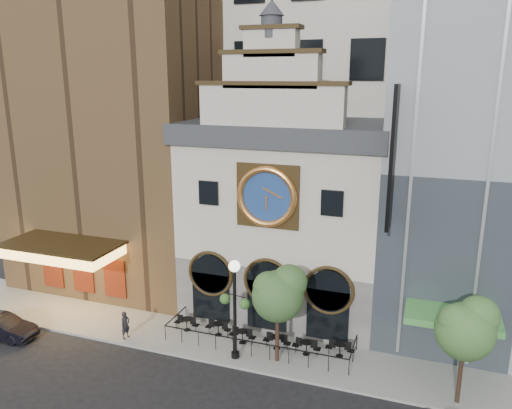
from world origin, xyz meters
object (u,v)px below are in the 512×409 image
object	(u,v)px
bistro_3	(277,341)
pedestrian	(125,325)
bistro_4	(306,347)
bistro_2	(242,335)
car_left	(2,327)
bistro_5	(340,349)
tree_right	(467,327)
bistro_1	(218,328)
bistro_0	(187,323)
lamppost	(235,299)
tree_left	(279,292)

from	to	relation	value
bistro_3	pedestrian	distance (m)	8.85
bistro_3	bistro_4	world-z (taller)	same
bistro_2	car_left	xyz separation A→B (m)	(-13.64, -3.91, 0.07)
bistro_5	tree_right	distance (m)	7.17
bistro_3	car_left	xyz separation A→B (m)	(-15.70, -3.95, 0.07)
bistro_4	bistro_3	bearing A→B (deg)	179.64
car_left	pedestrian	xyz separation A→B (m)	(7.04, 2.15, 0.30)
bistro_3	car_left	distance (m)	16.19
bistro_3	bistro_4	bearing A→B (deg)	-0.36
tree_right	bistro_1	bearing A→B (deg)	171.66
bistro_0	bistro_3	xyz separation A→B (m)	(5.73, -0.20, 0.00)
lamppost	tree_right	bearing A→B (deg)	9.93
pedestrian	lamppost	size ratio (longest dim) A/B	0.30
tree_left	pedestrian	bearing A→B (deg)	-175.55
bistro_2	bistro_3	distance (m)	2.06
bistro_5	pedestrian	distance (m)	12.32
bistro_1	bistro_4	world-z (taller)	same
tree_right	bistro_3	bearing A→B (deg)	170.20
pedestrian	lamppost	bearing A→B (deg)	-74.01
bistro_2	pedestrian	world-z (taller)	pedestrian
bistro_5	car_left	xyz separation A→B (m)	(-19.16, -4.36, 0.07)
bistro_2	bistro_4	bearing A→B (deg)	0.52
bistro_2	tree_right	distance (m)	12.09
bistro_2	bistro_3	world-z (taller)	same
bistro_2	tree_left	world-z (taller)	tree_left
car_left	pedestrian	bearing A→B (deg)	-75.65
bistro_1	car_left	world-z (taller)	car_left
bistro_3	tree_right	world-z (taller)	tree_right
bistro_0	tree_left	bearing A→B (deg)	-11.93
bistro_1	bistro_3	bearing A→B (deg)	-4.58
bistro_4	bistro_2	bearing A→B (deg)	-179.48
bistro_1	pedestrian	xyz separation A→B (m)	(-4.94, -2.10, 0.37)
bistro_1	tree_left	world-z (taller)	tree_left
tree_left	bistro_5	bearing A→B (deg)	26.27
bistro_0	tree_right	xyz separation A→B (m)	(15.16, -1.83, 3.42)
tree_left	tree_right	size ratio (longest dim) A/B	1.02
bistro_5	tree_right	world-z (taller)	tree_right
bistro_2	pedestrian	distance (m)	6.84
bistro_3	bistro_4	xyz separation A→B (m)	(1.69, -0.01, 0.00)
bistro_0	bistro_4	world-z (taller)	same
lamppost	tree_right	xyz separation A→B (m)	(11.30, -0.05, 0.42)
bistro_4	pedestrian	distance (m)	10.51
bistro_1	bistro_4	size ratio (longest dim) A/B	1.00
bistro_0	bistro_4	distance (m)	7.43
tree_left	lamppost	bearing A→B (deg)	-168.01
bistro_1	bistro_2	xyz separation A→B (m)	(1.66, -0.34, 0.00)
bistro_0	car_left	world-z (taller)	car_left
car_left	pedestrian	size ratio (longest dim) A/B	2.48
bistro_3	bistro_4	size ratio (longest dim) A/B	1.00
lamppost	bistro_2	bearing A→B (deg)	106.85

